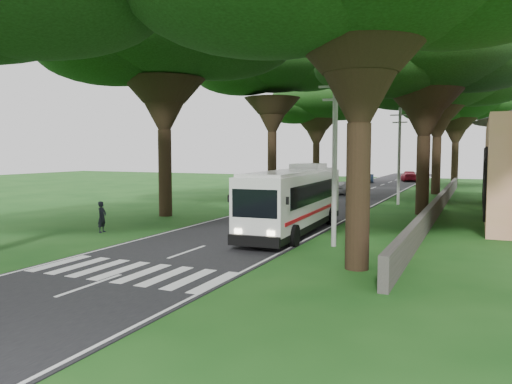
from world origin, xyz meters
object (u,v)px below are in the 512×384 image
pole_near (335,157)px  distant_car_c (409,176)px  distant_car_a (345,187)px  pedestrian (102,217)px  distant_car_b (369,178)px  pole_mid (399,154)px  coach_bus (294,199)px  pole_far (424,153)px

pole_near → distant_car_c: pole_near is taller
distant_car_a → pedestrian: size_ratio=2.41×
distant_car_b → pedestrian: pedestrian is taller
pole_near → distant_car_b: (-8.03, 47.67, -3.57)m
pole_mid → pedestrian: bearing=-120.8°
distant_car_b → pedestrian: size_ratio=2.07×
pole_mid → coach_bus: bearing=-100.1°
coach_bus → pedestrian: (-9.62, -4.24, -0.98)m
coach_bus → pole_near: bearing=-46.9°
pole_mid → distant_car_c: (-3.34, 33.36, -3.40)m
pole_near → pole_far: (0.00, 40.00, 0.00)m
pedestrian → distant_car_a: bearing=-21.5°
pole_mid → coach_bus: size_ratio=0.68×
coach_bus → distant_car_b: bearing=93.8°
pole_near → pole_mid: 20.00m
pole_far → distant_car_b: 11.67m
pole_mid → pedestrian: pole_mid is taller
pole_far → distant_car_a: (-6.41, -12.17, -3.45)m
pole_far → distant_car_c: size_ratio=1.55×
distant_car_c → distant_car_b: bearing=38.0°
distant_car_c → pedestrian: (-9.32, -54.63, 0.08)m
pole_far → pedestrian: pole_far is taller
distant_car_c → pedestrian: bearing=67.8°
distant_car_c → pole_far: bearing=91.6°
distant_car_a → pole_far: bearing=-101.6°
pole_mid → distant_car_c: bearing=95.7°
pole_near → distant_car_c: size_ratio=1.55×
pole_mid → coach_bus: (-3.04, -17.04, -2.34)m
distant_car_b → coach_bus: bearing=-93.8°
pole_near → pole_far: size_ratio=1.00×
pole_far → coach_bus: (-3.04, -37.04, -2.34)m
distant_car_a → distant_car_b: 19.91m
pole_mid → pedestrian: 24.98m
distant_car_b → distant_car_c: 7.38m
pole_near → distant_car_b: 48.47m
coach_bus → distant_car_c: bearing=87.7°
coach_bus → distant_car_a: coach_bus is taller
distant_car_a → pedestrian: 29.77m
pole_near → pole_mid: (0.00, 20.00, 0.00)m
pole_near → pole_far: bearing=90.0°
distant_car_c → pedestrian: 55.42m
coach_bus → distant_car_a: size_ratio=2.84×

